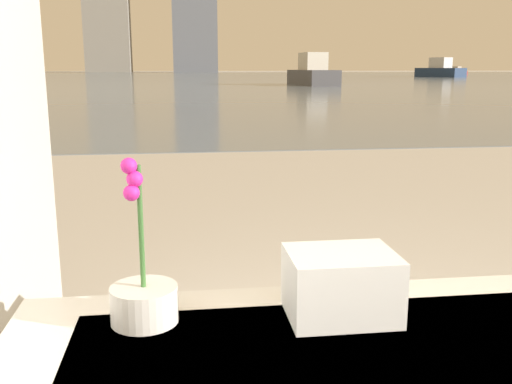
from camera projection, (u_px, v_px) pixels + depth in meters
potted_orchid at (144, 295)px, 1.35m from camera, size 0.16×0.16×0.40m
towel_stack at (341, 284)px, 1.38m from camera, size 0.26×0.20×0.16m
harbor_water at (184, 77)px, 60.68m from camera, size 180.00×110.00×0.01m
harbor_boat_1 at (456, 72)px, 74.78m from camera, size 2.13×3.14×1.12m
harbor_boat_2 at (9, 88)px, 18.10m from camera, size 1.37×3.37×1.24m
harbor_boat_3 at (313, 74)px, 34.16m from camera, size 2.20×5.24×1.91m
harbor_boat_4 at (440, 70)px, 60.85m from camera, size 3.93×5.75×2.05m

